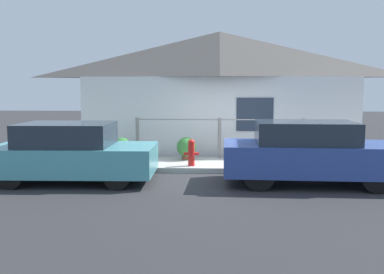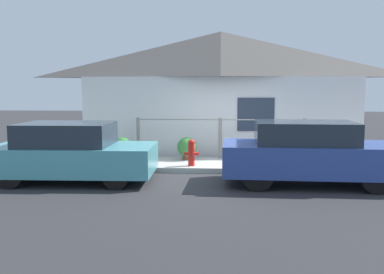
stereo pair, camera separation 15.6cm
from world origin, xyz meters
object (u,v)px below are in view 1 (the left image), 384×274
Objects in this scene: car_right at (310,153)px; potted_plant_by_fence at (122,147)px; fire_hydrant at (191,152)px; car_left at (72,153)px; potted_plant_near_hydrant at (187,147)px.

potted_plant_by_fence is (-4.76, 2.28, -0.23)m from car_right.
car_left is at bearing -151.69° from fire_hydrant.
potted_plant_by_fence is at bearing -175.66° from potted_plant_near_hydrant.
fire_hydrant is at bearing 26.87° from car_left.
car_right is 6.18× the size of potted_plant_near_hydrant.
fire_hydrant reaches higher than potted_plant_by_fence.
car_right is at bearing -1.41° from car_left.
potted_plant_near_hydrant is (2.49, 2.42, -0.19)m from car_left.
car_right is (5.42, 0.00, 0.05)m from car_left.
fire_hydrant reaches higher than potted_plant_near_hydrant.
fire_hydrant is 1.10× the size of potted_plant_near_hydrant.
car_right reaches higher than potted_plant_by_fence.
car_left is 3.05m from fire_hydrant.
car_right is at bearing -25.59° from potted_plant_by_fence.
car_left is 2.38m from potted_plant_by_fence.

